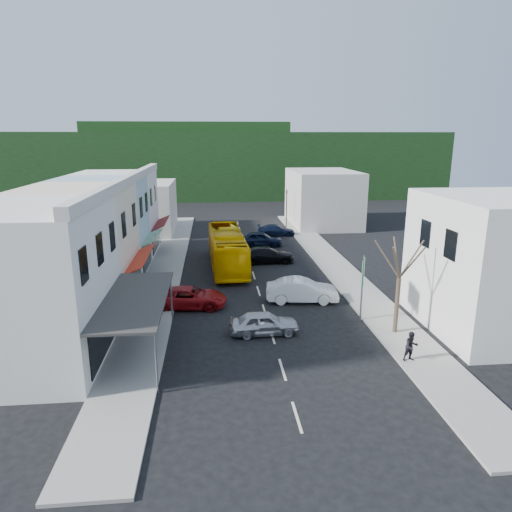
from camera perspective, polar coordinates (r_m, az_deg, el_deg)
The scene contains 20 objects.
ground at distance 30.68m, azimuth 1.07°, elevation -6.83°, with size 120.00×120.00×0.00m, color black.
sidewalk_left at distance 40.17m, azimuth -11.26°, elevation -1.74°, with size 3.00×52.00×0.15m, color gray.
sidewalk_right at distance 41.37m, azimuth 9.87°, elevation -1.19°, with size 3.00×52.00×0.15m, color gray.
shopfront_row at distance 35.36m, azimuth -20.44°, elevation 1.92°, with size 8.25×30.00×8.00m.
right_building at distance 30.44m, azimuth 28.20°, elevation -0.88°, with size 8.00×9.00×8.00m, color white.
distant_block_left at distance 56.64m, azimuth -14.31°, elevation 5.88°, with size 8.00×10.00×6.00m, color #B7B2A8.
distant_block_right at distance 60.57m, azimuth 8.31°, elevation 7.21°, with size 8.00×12.00×7.00m, color #B7B2A8.
hillside at distance 93.57m, azimuth -4.40°, elevation 11.91°, with size 80.00×26.00×14.00m.
bus at distance 40.47m, azimuth -3.64°, elevation 0.80°, with size 2.50×11.60×3.10m, color #F8B500.
car_silver at distance 26.98m, azimuth 1.03°, elevation -8.34°, with size 1.80×4.40×1.40m, color silver.
car_white at distance 32.21m, azimuth 5.76°, elevation -4.50°, with size 1.80×4.40×1.40m, color white.
car_red at distance 31.35m, azimuth -8.32°, elevation -5.14°, with size 1.90×4.60×1.40m, color maroon.
car_black_near at distance 41.89m, azimuth 1.35°, elevation 0.11°, with size 1.84×4.50×1.40m, color black.
car_navy_mid at distance 48.22m, azimuth 0.62°, elevation 2.07°, with size 1.80×4.40×1.40m, color black.
car_navy_far at distance 53.46m, azimuth 2.53°, elevation 3.31°, with size 1.84×4.50×1.40m, color black.
pedestrian_left at distance 32.41m, azimuth -13.40°, elevation -4.16°, with size 0.60×0.40×1.70m, color black.
pedestrian_right at distance 24.87m, azimuth 18.86°, elevation -10.51°, with size 0.70×0.44×1.70m, color black.
direction_sign at distance 28.99m, azimuth 13.12°, elevation -4.14°, with size 0.80×1.85×4.17m, color #065E22, non-canonical shape.
street_tree at distance 27.26m, azimuth 17.45°, elevation -2.65°, with size 2.22×2.22×6.89m, color #3A2E24, non-canonical shape.
traffic_signal at distance 57.79m, azimuth 3.84°, elevation 5.91°, with size 0.78×1.08×4.89m, color black, non-canonical shape.
Camera 1 is at (-3.26, -28.35, 11.27)m, focal length 32.00 mm.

